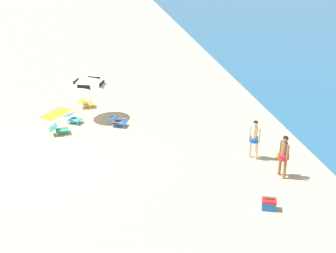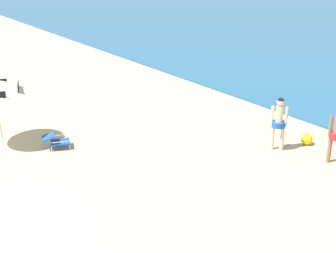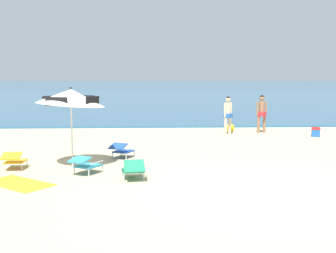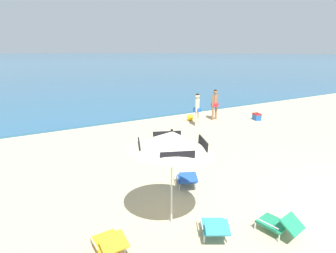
{
  "view_description": "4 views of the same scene",
  "coord_description": "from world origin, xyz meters",
  "px_view_note": "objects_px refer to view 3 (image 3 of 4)",
  "views": [
    {
      "loc": [
        17.18,
        2.99,
        8.87
      ],
      "look_at": [
        -0.29,
        6.09,
        1.1
      ],
      "focal_mm": 47.31,
      "sensor_mm": 36.0,
      "label": 1
    },
    {
      "loc": [
        10.04,
        -1.86,
        6.49
      ],
      "look_at": [
        -0.84,
        6.71,
        0.86
      ],
      "focal_mm": 51.47,
      "sensor_mm": 36.0,
      "label": 2
    },
    {
      "loc": [
        -2.35,
        -8.91,
        2.49
      ],
      "look_at": [
        -1.64,
        7.19,
        0.65
      ],
      "focal_mm": 43.9,
      "sensor_mm": 36.0,
      "label": 3
    },
    {
      "loc": [
        -7.53,
        -1.97,
        3.86
      ],
      "look_at": [
        -1.62,
        7.87,
        0.73
      ],
      "focal_mm": 29.34,
      "sensor_mm": 36.0,
      "label": 4
    }
  ],
  "objects_px": {
    "beach_ball": "(230,128)",
    "lounge_chair_facing_sea": "(14,159)",
    "beach_umbrella_striped_main": "(71,97)",
    "beach_towel": "(18,183)",
    "lounge_chair_under_umbrella": "(85,164)",
    "lounge_chair_spare_folded": "(133,169)",
    "person_standing_near_shore": "(228,113)",
    "cooler_box": "(316,132)",
    "person_standing_beside": "(262,111)",
    "lounge_chair_beside_umbrella": "(122,150)"
  },
  "relations": [
    {
      "from": "person_standing_near_shore",
      "to": "beach_ball",
      "type": "relative_size",
      "value": 4.6
    },
    {
      "from": "lounge_chair_beside_umbrella",
      "to": "person_standing_beside",
      "type": "relative_size",
      "value": 0.56
    },
    {
      "from": "lounge_chair_spare_folded",
      "to": "person_standing_near_shore",
      "type": "height_order",
      "value": "person_standing_near_shore"
    },
    {
      "from": "lounge_chair_beside_umbrella",
      "to": "person_standing_beside",
      "type": "xyz_separation_m",
      "value": [
        6.16,
        6.05,
        0.75
      ]
    },
    {
      "from": "beach_towel",
      "to": "beach_umbrella_striped_main",
      "type": "bearing_deg",
      "value": 62.98
    },
    {
      "from": "lounge_chair_under_umbrella",
      "to": "cooler_box",
      "type": "distance_m",
      "value": 11.36
    },
    {
      "from": "lounge_chair_spare_folded",
      "to": "person_standing_near_shore",
      "type": "relative_size",
      "value": 0.56
    },
    {
      "from": "lounge_chair_under_umbrella",
      "to": "person_standing_beside",
      "type": "xyz_separation_m",
      "value": [
        6.96,
        8.25,
        0.75
      ]
    },
    {
      "from": "lounge_chair_beside_umbrella",
      "to": "person_standing_near_shore",
      "type": "xyz_separation_m",
      "value": [
        4.45,
        5.48,
        0.73
      ]
    },
    {
      "from": "lounge_chair_under_umbrella",
      "to": "lounge_chair_facing_sea",
      "type": "bearing_deg",
      "value": 161.64
    },
    {
      "from": "lounge_chair_facing_sea",
      "to": "cooler_box",
      "type": "distance_m",
      "value": 12.73
    },
    {
      "from": "lounge_chair_facing_sea",
      "to": "beach_towel",
      "type": "relative_size",
      "value": 0.49
    },
    {
      "from": "person_standing_near_shore",
      "to": "cooler_box",
      "type": "relative_size",
      "value": 3.0
    },
    {
      "from": "lounge_chair_under_umbrella",
      "to": "lounge_chair_spare_folded",
      "type": "height_order",
      "value": "lounge_chair_spare_folded"
    },
    {
      "from": "person_standing_beside",
      "to": "person_standing_near_shore",
      "type": "bearing_deg",
      "value": -161.52
    },
    {
      "from": "lounge_chair_facing_sea",
      "to": "cooler_box",
      "type": "relative_size",
      "value": 1.52
    },
    {
      "from": "lounge_chair_beside_umbrella",
      "to": "person_standing_beside",
      "type": "distance_m",
      "value": 8.66
    },
    {
      "from": "beach_towel",
      "to": "lounge_chair_under_umbrella",
      "type": "bearing_deg",
      "value": 32.75
    },
    {
      "from": "person_standing_near_shore",
      "to": "cooler_box",
      "type": "bearing_deg",
      "value": -11.85
    },
    {
      "from": "beach_umbrella_striped_main",
      "to": "lounge_chair_beside_umbrella",
      "type": "relative_size",
      "value": 2.31
    },
    {
      "from": "lounge_chair_under_umbrella",
      "to": "cooler_box",
      "type": "relative_size",
      "value": 1.71
    },
    {
      "from": "lounge_chair_spare_folded",
      "to": "person_standing_beside",
      "type": "bearing_deg",
      "value": 57.4
    },
    {
      "from": "lounge_chair_facing_sea",
      "to": "lounge_chair_spare_folded",
      "type": "bearing_deg",
      "value": -21.32
    },
    {
      "from": "person_standing_near_shore",
      "to": "beach_ball",
      "type": "xyz_separation_m",
      "value": [
        0.34,
        1.09,
        -0.82
      ]
    },
    {
      "from": "beach_umbrella_striped_main",
      "to": "lounge_chair_facing_sea",
      "type": "height_order",
      "value": "beach_umbrella_striped_main"
    },
    {
      "from": "beach_umbrella_striped_main",
      "to": "lounge_chair_under_umbrella",
      "type": "bearing_deg",
      "value": -61.21
    },
    {
      "from": "lounge_chair_spare_folded",
      "to": "lounge_chair_facing_sea",
      "type": "bearing_deg",
      "value": 158.68
    },
    {
      "from": "person_standing_beside",
      "to": "cooler_box",
      "type": "bearing_deg",
      "value": -33.39
    },
    {
      "from": "lounge_chair_beside_umbrella",
      "to": "beach_ball",
      "type": "xyz_separation_m",
      "value": [
        4.8,
        6.57,
        -0.09
      ]
    },
    {
      "from": "cooler_box",
      "to": "beach_ball",
      "type": "distance_m",
      "value": 3.91
    },
    {
      "from": "lounge_chair_spare_folded",
      "to": "beach_ball",
      "type": "distance_m",
      "value": 10.34
    },
    {
      "from": "lounge_chair_beside_umbrella",
      "to": "beach_towel",
      "type": "xyz_separation_m",
      "value": [
        -2.27,
        -3.15,
        -0.27
      ]
    },
    {
      "from": "beach_ball",
      "to": "lounge_chair_facing_sea",
      "type": "bearing_deg",
      "value": -133.6
    },
    {
      "from": "lounge_chair_facing_sea",
      "to": "beach_towel",
      "type": "height_order",
      "value": "lounge_chair_facing_sea"
    },
    {
      "from": "lounge_chair_beside_umbrella",
      "to": "person_standing_beside",
      "type": "bearing_deg",
      "value": 44.46
    },
    {
      "from": "lounge_chair_facing_sea",
      "to": "beach_umbrella_striped_main",
      "type": "bearing_deg",
      "value": 8.64
    },
    {
      "from": "lounge_chair_facing_sea",
      "to": "person_standing_near_shore",
      "type": "bearing_deg",
      "value": 43.56
    },
    {
      "from": "cooler_box",
      "to": "beach_umbrella_striped_main",
      "type": "bearing_deg",
      "value": -148.02
    },
    {
      "from": "lounge_chair_facing_sea",
      "to": "person_standing_near_shore",
      "type": "distance_m",
      "value": 10.17
    },
    {
      "from": "lounge_chair_beside_umbrella",
      "to": "cooler_box",
      "type": "xyz_separation_m",
      "value": [
        8.22,
        4.68,
        -0.08
      ]
    },
    {
      "from": "beach_ball",
      "to": "lounge_chair_beside_umbrella",
      "type": "bearing_deg",
      "value": -126.16
    },
    {
      "from": "lounge_chair_beside_umbrella",
      "to": "lounge_chair_facing_sea",
      "type": "xyz_separation_m",
      "value": [
        -2.89,
        -1.51,
        -0.0
      ]
    },
    {
      "from": "lounge_chair_beside_umbrella",
      "to": "lounge_chair_spare_folded",
      "type": "bearing_deg",
      "value": -80.3
    },
    {
      "from": "cooler_box",
      "to": "person_standing_beside",
      "type": "bearing_deg",
      "value": 146.61
    },
    {
      "from": "beach_towel",
      "to": "lounge_chair_facing_sea",
      "type": "bearing_deg",
      "value": 110.66
    },
    {
      "from": "person_standing_beside",
      "to": "beach_towel",
      "type": "relative_size",
      "value": 0.99
    },
    {
      "from": "person_standing_beside",
      "to": "beach_towel",
      "type": "distance_m",
      "value": 12.52
    },
    {
      "from": "lounge_chair_under_umbrella",
      "to": "beach_towel",
      "type": "bearing_deg",
      "value": -147.25
    },
    {
      "from": "lounge_chair_under_umbrella",
      "to": "person_standing_beside",
      "type": "relative_size",
      "value": 0.56
    },
    {
      "from": "lounge_chair_facing_sea",
      "to": "beach_towel",
      "type": "xyz_separation_m",
      "value": [
        0.62,
        -1.64,
        -0.27
      ]
    }
  ]
}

